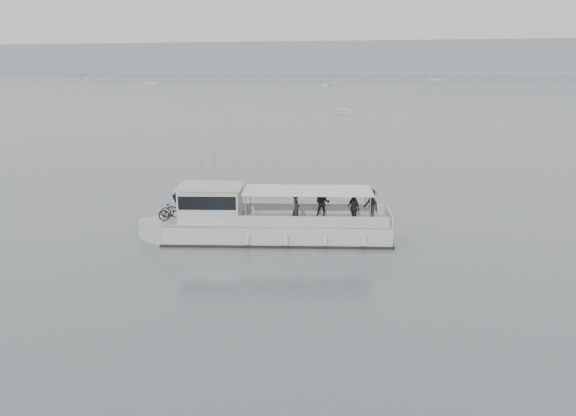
% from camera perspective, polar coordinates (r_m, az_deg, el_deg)
% --- Properties ---
extents(ground, '(1400.00, 1400.00, 0.00)m').
position_cam_1_polar(ground, '(32.07, -9.21, -2.32)').
color(ground, slate).
rests_on(ground, ground).
extents(headland, '(1400.00, 90.00, 28.00)m').
position_cam_1_polar(headland, '(587.81, 16.57, 12.68)').
color(headland, '#939EA8').
rests_on(headland, ground).
extents(tour_boat, '(12.04, 5.68, 5.06)m').
position_cam_1_polar(tour_boat, '(30.51, -2.88, -1.33)').
color(tour_boat, silver).
rests_on(tour_boat, ground).
extents(moored_fleet, '(416.94, 377.43, 10.11)m').
position_cam_1_polar(moored_fleet, '(234.26, 10.51, 10.50)').
color(moored_fleet, silver).
rests_on(moored_fleet, ground).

